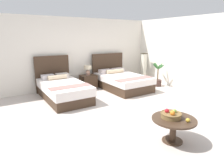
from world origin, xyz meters
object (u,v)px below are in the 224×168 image
at_px(table_lamp, 88,69).
at_px(potted_palm, 157,79).
at_px(coffee_table, 174,124).
at_px(floor_lamp_corner, 144,68).
at_px(loose_apple, 188,120).
at_px(nightstand, 88,82).
at_px(bed_near_window, 63,89).
at_px(fruit_bowl, 171,115).
at_px(bed_near_corner, 121,81).

height_order(table_lamp, potted_palm, potted_palm).
distance_m(coffee_table, floor_lamp_corner, 5.08).
xyz_separation_m(table_lamp, loose_apple, (-0.25, -4.61, -0.25)).
xyz_separation_m(nightstand, coffee_table, (-0.33, -4.34, 0.10)).
xyz_separation_m(bed_near_window, coffee_table, (0.89, -3.68, 0.05)).
xyz_separation_m(bed_near_window, floor_lamp_corner, (3.80, 0.48, 0.31)).
relative_size(table_lamp, potted_palm, 0.38).
bearing_deg(bed_near_window, fruit_bowl, -76.53).
xyz_separation_m(bed_near_window, fruit_bowl, (0.87, -3.62, 0.22)).
distance_m(bed_near_window, nightstand, 1.39).
bearing_deg(bed_near_window, table_lamp, 29.37).
xyz_separation_m(nightstand, potted_palm, (2.51, -1.12, 0.01)).
distance_m(bed_near_corner, fruit_bowl, 3.90).
bearing_deg(coffee_table, bed_near_corner, 69.29).
xyz_separation_m(coffee_table, potted_palm, (2.84, 3.23, -0.08)).
bearing_deg(table_lamp, nightstand, -90.00).
bearing_deg(coffee_table, potted_palm, 48.67).
bearing_deg(bed_near_window, potted_palm, -6.89).
bearing_deg(coffee_table, loose_apple, -73.04).
relative_size(loose_apple, potted_palm, 0.08).
height_order(nightstand, coffee_table, nightstand).
bearing_deg(loose_apple, floor_lamp_corner, 57.22).
height_order(coffee_table, potted_palm, potted_palm).
xyz_separation_m(bed_near_corner, nightstand, (-1.06, 0.67, -0.04)).
distance_m(nightstand, potted_palm, 2.75).
relative_size(bed_near_corner, nightstand, 3.81).
relative_size(nightstand, table_lamp, 1.54).
height_order(table_lamp, loose_apple, table_lamp).
xyz_separation_m(coffee_table, fruit_bowl, (-0.03, 0.05, 0.17)).
height_order(nightstand, potted_palm, potted_palm).
distance_m(bed_near_corner, loose_apple, 4.14).
distance_m(fruit_bowl, loose_apple, 0.31).
height_order(fruit_bowl, loose_apple, fruit_bowl).
xyz_separation_m(nightstand, loose_apple, (-0.25, -4.59, 0.25)).
bearing_deg(bed_near_corner, coffee_table, -110.71).
xyz_separation_m(nightstand, floor_lamp_corner, (2.58, -0.19, 0.36)).
distance_m(nightstand, coffee_table, 4.36).
bearing_deg(bed_near_corner, potted_palm, -17.30).
bearing_deg(nightstand, bed_near_window, -151.35).
height_order(loose_apple, potted_palm, potted_palm).
height_order(table_lamp, floor_lamp_corner, floor_lamp_corner).
distance_m(bed_near_window, floor_lamp_corner, 3.84).
height_order(coffee_table, fruit_bowl, fruit_bowl).
height_order(bed_near_corner, table_lamp, bed_near_corner).
bearing_deg(table_lamp, loose_apple, -93.12).
bearing_deg(nightstand, potted_palm, -23.98).
bearing_deg(loose_apple, coffee_table, 106.96).
bearing_deg(fruit_bowl, coffee_table, -64.59).
xyz_separation_m(table_lamp, fruit_bowl, (-0.35, -4.31, -0.23)).
bearing_deg(bed_near_window, nightstand, 28.65).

